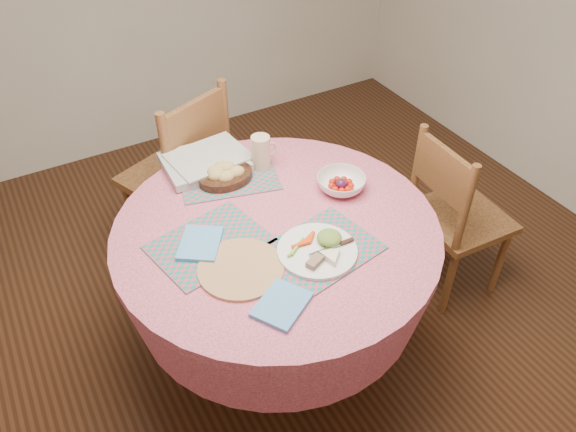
% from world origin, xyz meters
% --- Properties ---
extents(ground, '(4.00, 4.00, 0.00)m').
position_xyz_m(ground, '(0.00, 0.00, 0.00)').
color(ground, '#331C0F').
rests_on(ground, ground).
extents(dining_table, '(1.24, 1.24, 0.75)m').
position_xyz_m(dining_table, '(0.00, 0.00, 0.56)').
color(dining_table, '#D96586').
rests_on(dining_table, ground).
extents(chair_right, '(0.41, 0.43, 0.88)m').
position_xyz_m(chair_right, '(0.92, -0.04, 0.46)').
color(chair_right, brown).
rests_on(chair_right, ground).
extents(chair_back, '(0.59, 0.58, 0.98)m').
position_xyz_m(chair_back, '(-0.09, 0.82, 0.51)').
color(chair_back, brown).
rests_on(chair_back, ground).
extents(placemat_front, '(0.45, 0.37, 0.01)m').
position_xyz_m(placemat_front, '(0.07, -0.19, 0.75)').
color(placemat_front, '#167D78').
rests_on(placemat_front, dining_table).
extents(placemat_left, '(0.45, 0.38, 0.01)m').
position_xyz_m(placemat_left, '(-0.26, 0.03, 0.75)').
color(placemat_left, '#167D78').
rests_on(placemat_left, dining_table).
extents(placemat_back, '(0.46, 0.39, 0.01)m').
position_xyz_m(placemat_back, '(-0.02, 0.38, 0.75)').
color(placemat_back, '#167D78').
rests_on(placemat_back, dining_table).
extents(wicker_trivet, '(0.30, 0.30, 0.01)m').
position_xyz_m(wicker_trivet, '(-0.22, -0.14, 0.76)').
color(wicker_trivet, '#9B6F43').
rests_on(wicker_trivet, dining_table).
extents(napkin_near, '(0.23, 0.21, 0.01)m').
position_xyz_m(napkin_near, '(-0.17, -0.35, 0.76)').
color(napkin_near, '#549ADA').
rests_on(napkin_near, dining_table).
extents(napkin_far, '(0.22, 0.23, 0.01)m').
position_xyz_m(napkin_far, '(-0.29, 0.04, 0.76)').
color(napkin_far, '#549ADA').
rests_on(napkin_far, placemat_left).
extents(dinner_plate, '(0.29, 0.29, 0.05)m').
position_xyz_m(dinner_plate, '(0.06, -0.20, 0.77)').
color(dinner_plate, white).
rests_on(dinner_plate, placemat_front).
extents(bread_bowl, '(0.23, 0.23, 0.08)m').
position_xyz_m(bread_bowl, '(-0.05, 0.35, 0.79)').
color(bread_bowl, black).
rests_on(bread_bowl, placemat_back).
extents(latte_mug, '(0.12, 0.08, 0.15)m').
position_xyz_m(latte_mug, '(0.13, 0.37, 0.83)').
color(latte_mug, beige).
rests_on(latte_mug, placemat_back).
extents(fruit_bowl, '(0.23, 0.23, 0.06)m').
position_xyz_m(fruit_bowl, '(0.34, 0.07, 0.78)').
color(fruit_bowl, white).
rests_on(fruit_bowl, dining_table).
extents(newspaper_stack, '(0.37, 0.29, 0.04)m').
position_xyz_m(newspaper_stack, '(-0.07, 0.49, 0.78)').
color(newspaper_stack, silver).
rests_on(newspaper_stack, dining_table).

